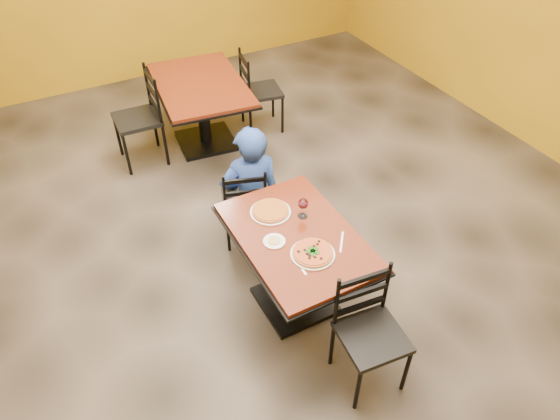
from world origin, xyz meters
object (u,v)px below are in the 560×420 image
side_plate (274,241)px  pizza_main (313,253)px  chair_second_left (137,120)px  chair_main_near (372,337)px  plate_far (270,212)px  wine_glass (303,207)px  pizza_far (270,210)px  table_main (297,254)px  chair_second_right (262,91)px  diner (250,180)px  plate_main (313,254)px  chair_main_far (244,201)px  table_second (202,99)px

side_plate → pizza_main: bearing=-53.5°
pizza_main → chair_second_left: bearing=100.0°
chair_main_near → pizza_main: (-0.12, 0.60, 0.32)m
plate_far → wine_glass: wine_glass is taller
pizza_main → pizza_far: size_ratio=1.01×
table_main → chair_second_right: 2.70m
table_main → pizza_far: size_ratio=4.39×
diner → plate_main: (-0.09, -1.21, 0.22)m
chair_second_right → chair_second_left: bearing=100.6°
chair_main_far → chair_second_left: 1.69m
table_main → plate_far: size_ratio=3.97×
chair_main_near → chair_main_far: size_ratio=1.10×
chair_main_near → chair_main_far: chair_main_near is taller
chair_main_far → chair_second_left: bearing=-55.5°
plate_main → table_second: bearing=85.0°
plate_far → pizza_far: size_ratio=1.11×
table_main → plate_main: size_ratio=3.97×
pizza_main → plate_far: 0.53m
chair_main_far → pizza_main: (0.02, -1.12, 0.36)m
wine_glass → pizza_main: bearing=-110.0°
table_main → table_second: size_ratio=0.84×
table_second → side_plate: 2.55m
wine_glass → chair_second_left: bearing=104.7°
chair_second_left → pizza_main: (0.48, -2.74, 0.27)m
plate_main → chair_main_near: bearing=-79.0°
plate_main → table_main: bearing=89.8°
chair_second_left → diner: (0.58, -1.53, 0.04)m
chair_second_right → pizza_far: chair_second_right is taller
plate_far → pizza_far: pizza_far is taller
chair_second_right → pizza_far: (-1.02, -2.21, 0.30)m
table_main → table_second: bearing=84.6°
plate_main → plate_far: 0.53m
chair_second_right → side_plate: (-1.14, -2.51, 0.29)m
table_second → chair_second_left: 0.73m
pizza_main → pizza_far: 0.53m
chair_main_far → pizza_main: bearing=109.3°
pizza_main → chair_second_right: bearing=70.6°
pizza_main → table_second: bearing=85.0°
table_second → chair_main_far: chair_main_far is taller
table_second → plate_main: bearing=-95.0°
pizza_main → plate_far: size_ratio=0.92×
chair_main_far → pizza_far: bearing=104.8°
pizza_far → side_plate: bearing=-112.4°
chair_second_left → chair_main_near: bearing=12.2°
table_second → pizza_main: (-0.24, -2.74, 0.21)m
chair_main_near → plate_main: bearing=106.7°
plate_far → chair_main_near: bearing=-81.4°
side_plate → table_second: bearing=80.6°
chair_main_near → chair_second_left: 3.39m
chair_main_far → pizza_far: chair_main_far is taller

